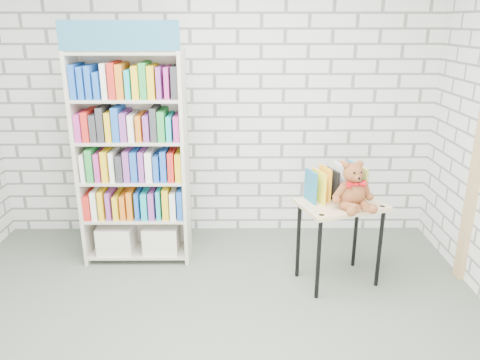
{
  "coord_description": "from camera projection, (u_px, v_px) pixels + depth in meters",
  "views": [
    {
      "loc": [
        0.22,
        -2.76,
        2.19
      ],
      "look_at": [
        0.25,
        0.95,
        0.93
      ],
      "focal_mm": 35.0,
      "sensor_mm": 36.0,
      "label": 1
    }
  ],
  "objects": [
    {
      "name": "ground",
      "position": [
        206.0,
        346.0,
        3.32
      ],
      "size": [
        4.5,
        4.5,
        0.0
      ],
      "primitive_type": "plane",
      "color": "#505C4D",
      "rests_on": "ground"
    },
    {
      "name": "teddy_bear",
      "position": [
        353.0,
        189.0,
        3.79
      ],
      "size": [
        0.35,
        0.35,
        0.39
      ],
      "color": "brown",
      "rests_on": "display_table"
    },
    {
      "name": "table_books",
      "position": [
        336.0,
        183.0,
        3.98
      ],
      "size": [
        0.52,
        0.36,
        0.29
      ],
      "color": "#206D8E",
      "rests_on": "display_table"
    },
    {
      "name": "bookshelf",
      "position": [
        133.0,
        158.0,
        4.28
      ],
      "size": [
        0.98,
        0.38,
        2.2
      ],
      "color": "beige",
      "rests_on": "ground"
    },
    {
      "name": "door_trim",
      "position": [
        477.0,
        165.0,
        3.9
      ],
      "size": [
        0.05,
        0.12,
        2.1
      ],
      "primitive_type": "cube",
      "color": "tan",
      "rests_on": "ground"
    },
    {
      "name": "room_shell",
      "position": [
        199.0,
        94.0,
        2.75
      ],
      "size": [
        4.52,
        4.02,
        2.81
      ],
      "color": "silver",
      "rests_on": "ground"
    },
    {
      "name": "display_table",
      "position": [
        340.0,
        214.0,
        3.96
      ],
      "size": [
        0.81,
        0.67,
        0.74
      ],
      "color": "tan",
      "rests_on": "ground"
    }
  ]
}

